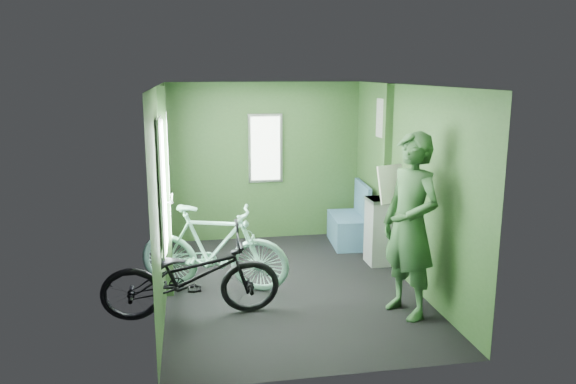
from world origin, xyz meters
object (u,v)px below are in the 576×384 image
waste_box (378,231)px  bench_seat (350,226)px  bicycle_black (193,319)px  bicycle_mint (214,291)px  passenger (410,226)px

waste_box → bench_seat: 0.89m
bicycle_black → bicycle_mint: 0.74m
bicycle_black → bench_seat: size_ratio=1.99×
bicycle_black → bicycle_mint: bicycle_mint is taller
bicycle_black → passenger: size_ratio=0.94×
bicycle_mint → bicycle_black: bearing=178.8°
bicycle_black → bicycle_mint: bearing=-20.7°
passenger → bicycle_mint: bearing=-138.3°
bicycle_mint → bench_seat: (2.01, 1.46, 0.26)m
bench_seat → passenger: bearing=-87.8°
bicycle_black → waste_box: waste_box is taller
passenger → bench_seat: passenger is taller
bicycle_black → passenger: passenger is taller
bicycle_black → bench_seat: 3.13m
bicycle_mint → waste_box: size_ratio=1.98×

